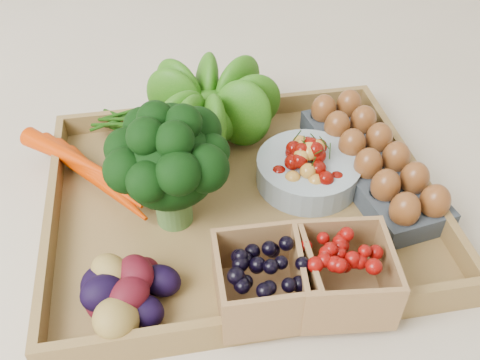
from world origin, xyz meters
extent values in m
plane|color=beige|center=(0.00, 0.00, 0.00)|extent=(4.00, 4.00, 0.00)
cube|color=olive|center=(0.00, 0.00, 0.01)|extent=(0.55, 0.45, 0.01)
sphere|color=#17570D|center=(-0.02, 0.16, 0.09)|extent=(0.15, 0.15, 0.15)
cylinder|color=#8C9EA5|center=(0.11, 0.03, 0.04)|extent=(0.16, 0.16, 0.04)
cube|color=#323840|center=(0.21, 0.03, 0.03)|extent=(0.15, 0.31, 0.03)
cube|color=black|center=(0.00, -0.18, 0.05)|extent=(0.12, 0.12, 0.08)
cube|color=#6D0704|center=(0.09, -0.18, 0.05)|extent=(0.13, 0.13, 0.08)
camera|label=1|loc=(-0.10, -0.56, 0.57)|focal=40.00mm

